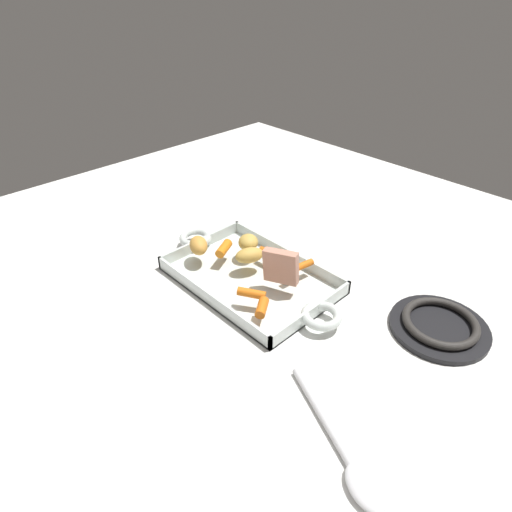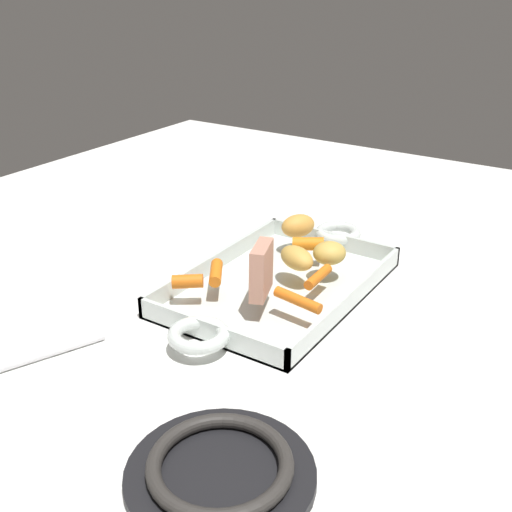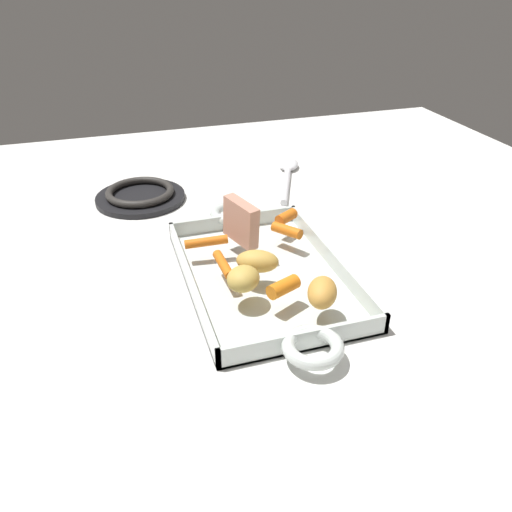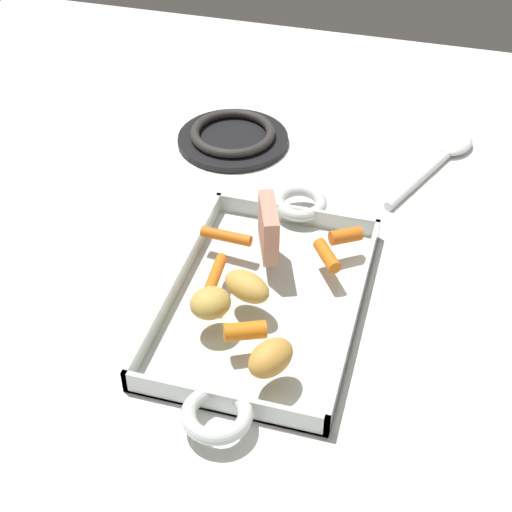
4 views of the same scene
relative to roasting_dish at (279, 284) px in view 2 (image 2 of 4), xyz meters
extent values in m
plane|color=white|center=(0.00, 0.00, -0.01)|extent=(1.61, 1.61, 0.00)
cube|color=silver|center=(0.00, 0.00, -0.01)|extent=(0.35, 0.23, 0.01)
cube|color=silver|center=(0.00, 0.11, 0.01)|extent=(0.35, 0.01, 0.03)
cube|color=silver|center=(0.00, -0.11, 0.01)|extent=(0.35, 0.01, 0.03)
cube|color=silver|center=(0.17, 0.00, 0.01)|extent=(0.01, 0.23, 0.03)
cube|color=silver|center=(-0.17, 0.00, 0.01)|extent=(0.01, 0.23, 0.03)
torus|color=silver|center=(0.19, 0.00, 0.01)|extent=(0.08, 0.08, 0.02)
torus|color=silver|center=(-0.19, 0.00, 0.01)|extent=(0.08, 0.08, 0.02)
cube|color=tan|center=(-0.07, -0.01, 0.06)|extent=(0.08, 0.05, 0.07)
cylinder|color=orange|center=(0.00, -0.06, 0.03)|extent=(0.07, 0.02, 0.02)
cylinder|color=orange|center=(-0.07, -0.07, 0.03)|extent=(0.02, 0.07, 0.02)
cylinder|color=orange|center=(-0.11, 0.08, 0.03)|extent=(0.04, 0.05, 0.02)
cylinder|color=orange|center=(-0.07, 0.06, 0.03)|extent=(0.06, 0.04, 0.02)
cylinder|color=orange|center=(0.09, 0.00, 0.03)|extent=(0.04, 0.05, 0.02)
ellipsoid|color=gold|center=(0.12, 0.04, 0.04)|extent=(0.07, 0.06, 0.04)
ellipsoid|color=gold|center=(0.02, -0.02, 0.04)|extent=(0.06, 0.07, 0.03)
ellipsoid|color=gold|center=(0.06, -0.05, 0.04)|extent=(0.07, 0.07, 0.03)
cylinder|color=black|center=(-0.35, -0.15, 0.00)|extent=(0.18, 0.18, 0.01)
torus|color=#2D2B28|center=(-0.35, -0.15, 0.01)|extent=(0.14, 0.14, 0.01)
cylinder|color=white|center=(-0.32, 0.16, 0.00)|extent=(0.17, 0.09, 0.01)
camera|label=1|loc=(-0.54, 0.51, 0.55)|focal=30.40mm
camera|label=2|loc=(-0.71, -0.42, 0.43)|focal=44.10mm
camera|label=3|loc=(0.63, -0.21, 0.43)|focal=35.85mm
camera|label=4|loc=(0.67, 0.18, 0.67)|focal=54.13mm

